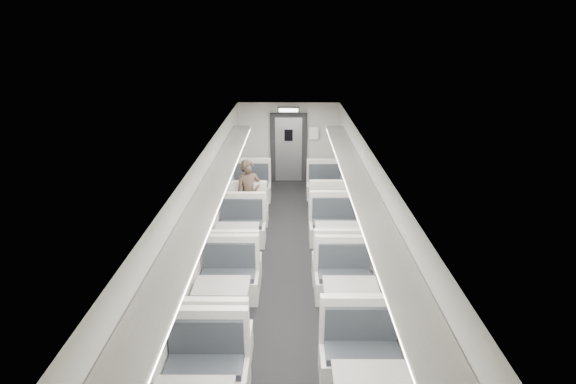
{
  "coord_description": "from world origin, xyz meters",
  "views": [
    {
      "loc": [
        0.07,
        -7.23,
        4.47
      ],
      "look_at": [
        0.01,
        1.55,
        1.24
      ],
      "focal_mm": 28.0,
      "sensor_mm": 36.0,
      "label": 1
    }
  ],
  "objects_px": {
    "booth_left_a": "(249,197)",
    "vestibule_door": "(289,148)",
    "booth_left_b": "(238,244)",
    "booth_left_c": "(223,304)",
    "booth_right_c": "(350,304)",
    "booth_right_a": "(326,195)",
    "booth_right_b": "(337,243)",
    "exit_sign": "(288,110)",
    "passenger": "(249,195)"
  },
  "relations": [
    {
      "from": "booth_left_c",
      "to": "booth_right_c",
      "type": "bearing_deg",
      "value": 0.54
    },
    {
      "from": "booth_left_b",
      "to": "booth_right_a",
      "type": "bearing_deg",
      "value": 55.0
    },
    {
      "from": "passenger",
      "to": "booth_right_a",
      "type": "bearing_deg",
      "value": 13.55
    },
    {
      "from": "booth_right_a",
      "to": "exit_sign",
      "type": "distance_m",
      "value": 2.76
    },
    {
      "from": "booth_right_b",
      "to": "booth_right_c",
      "type": "bearing_deg",
      "value": -90.0
    },
    {
      "from": "booth_left_a",
      "to": "booth_right_c",
      "type": "relative_size",
      "value": 1.02
    },
    {
      "from": "booth_left_c",
      "to": "vestibule_door",
      "type": "height_order",
      "value": "vestibule_door"
    },
    {
      "from": "booth_right_b",
      "to": "booth_right_c",
      "type": "xyz_separation_m",
      "value": [
        0.0,
        -2.13,
        -0.01
      ]
    },
    {
      "from": "booth_right_a",
      "to": "booth_right_b",
      "type": "xyz_separation_m",
      "value": [
        0.0,
        -2.81,
        0.02
      ]
    },
    {
      "from": "booth_left_b",
      "to": "exit_sign",
      "type": "bearing_deg",
      "value": 77.65
    },
    {
      "from": "booth_right_a",
      "to": "booth_right_c",
      "type": "relative_size",
      "value": 0.96
    },
    {
      "from": "booth_left_a",
      "to": "vestibule_door",
      "type": "height_order",
      "value": "vestibule_door"
    },
    {
      "from": "booth_right_a",
      "to": "vestibule_door",
      "type": "xyz_separation_m",
      "value": [
        -1.0,
        2.2,
        0.68
      ]
    },
    {
      "from": "booth_right_b",
      "to": "vestibule_door",
      "type": "distance_m",
      "value": 5.15
    },
    {
      "from": "booth_left_b",
      "to": "booth_right_a",
      "type": "distance_m",
      "value": 3.49
    },
    {
      "from": "booth_left_c",
      "to": "passenger",
      "type": "height_order",
      "value": "passenger"
    },
    {
      "from": "booth_left_a",
      "to": "booth_right_c",
      "type": "distance_m",
      "value": 5.14
    },
    {
      "from": "vestibule_door",
      "to": "exit_sign",
      "type": "relative_size",
      "value": 3.39
    },
    {
      "from": "booth_left_b",
      "to": "booth_right_a",
      "type": "xyz_separation_m",
      "value": [
        2.0,
        2.86,
        -0.02
      ]
    },
    {
      "from": "booth_left_c",
      "to": "exit_sign",
      "type": "distance_m",
      "value": 7.01
    },
    {
      "from": "booth_right_b",
      "to": "exit_sign",
      "type": "bearing_deg",
      "value": 102.47
    },
    {
      "from": "booth_left_c",
      "to": "booth_right_c",
      "type": "relative_size",
      "value": 1.01
    },
    {
      "from": "booth_left_b",
      "to": "booth_left_c",
      "type": "distance_m",
      "value": 2.11
    },
    {
      "from": "booth_right_c",
      "to": "passenger",
      "type": "height_order",
      "value": "passenger"
    },
    {
      "from": "booth_left_b",
      "to": "booth_left_c",
      "type": "relative_size",
      "value": 1.0
    },
    {
      "from": "passenger",
      "to": "vestibule_door",
      "type": "distance_m",
      "value": 3.59
    },
    {
      "from": "booth_left_c",
      "to": "exit_sign",
      "type": "height_order",
      "value": "exit_sign"
    },
    {
      "from": "booth_right_c",
      "to": "vestibule_door",
      "type": "distance_m",
      "value": 7.24
    },
    {
      "from": "exit_sign",
      "to": "booth_right_a",
      "type": "bearing_deg",
      "value": -59.67
    },
    {
      "from": "booth_left_a",
      "to": "passenger",
      "type": "distance_m",
      "value": 1.16
    },
    {
      "from": "booth_right_b",
      "to": "passenger",
      "type": "height_order",
      "value": "passenger"
    },
    {
      "from": "booth_right_a",
      "to": "booth_right_b",
      "type": "height_order",
      "value": "booth_right_b"
    },
    {
      "from": "booth_left_b",
      "to": "booth_right_a",
      "type": "height_order",
      "value": "booth_left_b"
    },
    {
      "from": "booth_right_a",
      "to": "booth_right_b",
      "type": "distance_m",
      "value": 2.81
    },
    {
      "from": "passenger",
      "to": "booth_left_c",
      "type": "bearing_deg",
      "value": -111.89
    },
    {
      "from": "booth_left_b",
      "to": "passenger",
      "type": "distance_m",
      "value": 1.65
    },
    {
      "from": "booth_left_b",
      "to": "booth_right_c",
      "type": "xyz_separation_m",
      "value": [
        2.0,
        -2.09,
        -0.0
      ]
    },
    {
      "from": "booth_left_b",
      "to": "booth_left_c",
      "type": "bearing_deg",
      "value": -90.0
    },
    {
      "from": "booth_left_a",
      "to": "booth_left_b",
      "type": "height_order",
      "value": "booth_left_a"
    },
    {
      "from": "booth_left_c",
      "to": "booth_right_b",
      "type": "distance_m",
      "value": 2.94
    },
    {
      "from": "booth_left_a",
      "to": "vestibule_door",
      "type": "bearing_deg",
      "value": 67.48
    },
    {
      "from": "booth_right_b",
      "to": "vestibule_door",
      "type": "bearing_deg",
      "value": 101.29
    },
    {
      "from": "booth_left_c",
      "to": "booth_right_c",
      "type": "height_order",
      "value": "booth_left_c"
    },
    {
      "from": "booth_right_a",
      "to": "booth_right_b",
      "type": "bearing_deg",
      "value": -90.0
    },
    {
      "from": "booth_left_c",
      "to": "booth_right_b",
      "type": "bearing_deg",
      "value": 47.09
    },
    {
      "from": "booth_right_a",
      "to": "exit_sign",
      "type": "height_order",
      "value": "exit_sign"
    },
    {
      "from": "booth_left_c",
      "to": "booth_right_a",
      "type": "xyz_separation_m",
      "value": [
        2.0,
        4.96,
        -0.02
      ]
    },
    {
      "from": "booth_left_b",
      "to": "exit_sign",
      "type": "xyz_separation_m",
      "value": [
        1.0,
        4.57,
        1.91
      ]
    },
    {
      "from": "exit_sign",
      "to": "booth_right_c",
      "type": "bearing_deg",
      "value": -81.46
    },
    {
      "from": "booth_right_a",
      "to": "booth_left_b",
      "type": "bearing_deg",
      "value": -125.0
    }
  ]
}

